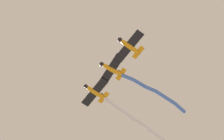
# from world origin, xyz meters

# --- Properties ---
(airplane_lead) EXTENTS (7.50, 5.66, 1.85)m
(airplane_lead) POSITION_xyz_m (8.68, -1.76, 69.16)
(airplane_lead) COLOR orange
(smoke_trail_lead) EXTENTS (2.69, 19.27, 1.99)m
(smoke_trail_lead) POSITION_xyz_m (7.45, -13.54, 69.47)
(smoke_trail_lead) COLOR white
(airplane_left_wing) EXTENTS (7.51, 5.73, 1.85)m
(airplane_left_wing) POSITION_xyz_m (2.69, -0.52, 69.46)
(airplane_left_wing) COLOR orange
(smoke_trail_left_wing) EXTENTS (4.85, 14.90, 2.81)m
(smoke_trail_left_wing) POSITION_xyz_m (-0.37, -10.06, 68.46)
(smoke_trail_left_wing) COLOR #4C75DB
(airplane_right_wing) EXTENTS (7.50, 5.66, 1.85)m
(airplane_right_wing) POSITION_xyz_m (-3.33, 0.73, 69.16)
(airplane_right_wing) COLOR orange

